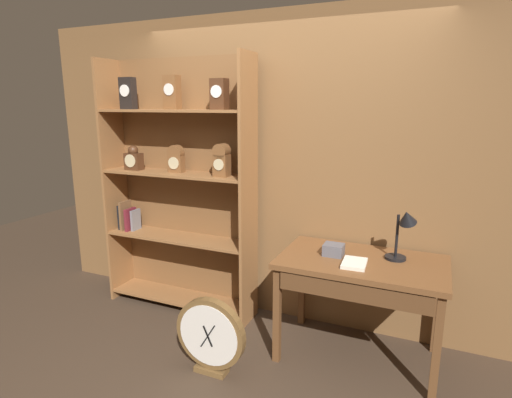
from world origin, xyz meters
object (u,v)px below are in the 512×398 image
at_px(workbench, 361,273).
at_px(open_repair_manual, 354,263).
at_px(bookshelf, 178,186).
at_px(desk_lamp, 404,228).
at_px(toolbox_small, 334,250).
at_px(round_clock_large, 210,336).

xyz_separation_m(workbench, open_repair_manual, (-0.03, -0.10, 0.10)).
bearing_deg(bookshelf, desk_lamp, -3.09).
relative_size(bookshelf, desk_lamp, 5.66).
distance_m(desk_lamp, open_repair_manual, 0.42).
xyz_separation_m(bookshelf, desk_lamp, (1.93, -0.10, -0.13)).
relative_size(workbench, open_repair_manual, 5.30).
bearing_deg(toolbox_small, workbench, -8.38).
xyz_separation_m(workbench, round_clock_large, (-0.91, -0.59, -0.39)).
xyz_separation_m(open_repair_manual, round_clock_large, (-0.88, -0.49, -0.50)).
relative_size(toolbox_small, open_repair_manual, 0.65).
bearing_deg(bookshelf, toolbox_small, -6.84).
bearing_deg(bookshelf, workbench, -7.03).
bearing_deg(workbench, bookshelf, 172.97).
xyz_separation_m(bookshelf, open_repair_manual, (1.64, -0.31, -0.37)).
distance_m(bookshelf, desk_lamp, 1.94).
bearing_deg(workbench, round_clock_large, -146.94).
distance_m(workbench, desk_lamp, 0.44).
height_order(open_repair_manual, round_clock_large, open_repair_manual).
xyz_separation_m(toolbox_small, round_clock_large, (-0.70, -0.62, -0.53)).
height_order(desk_lamp, toolbox_small, desk_lamp).
bearing_deg(open_repair_manual, workbench, 69.04).
bearing_deg(open_repair_manual, bookshelf, 166.30).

